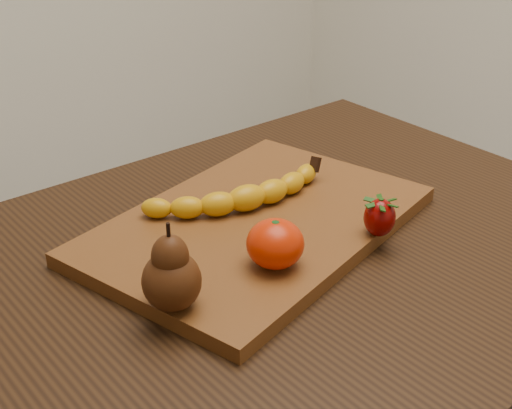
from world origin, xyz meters
TOP-DOWN VIEW (x-y plane):
  - table at (0.00, 0.00)m, footprint 1.00×0.70m
  - cutting_board at (0.03, 0.05)m, footprint 0.51×0.40m
  - banana at (0.04, 0.08)m, footprint 0.24×0.11m
  - pear at (-0.16, -0.04)m, footprint 0.08×0.08m
  - mandarin at (-0.02, -0.05)m, footprint 0.09×0.09m
  - strawberry at (0.13, -0.08)m, footprint 0.05×0.05m

SIDE VIEW (x-z plane):
  - table at x=0.00m, z-range 0.28..1.04m
  - cutting_board at x=0.03m, z-range 0.76..0.78m
  - banana at x=0.04m, z-range 0.78..0.82m
  - strawberry at x=0.13m, z-range 0.78..0.83m
  - mandarin at x=-0.02m, z-range 0.78..0.84m
  - pear at x=-0.16m, z-range 0.78..0.88m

